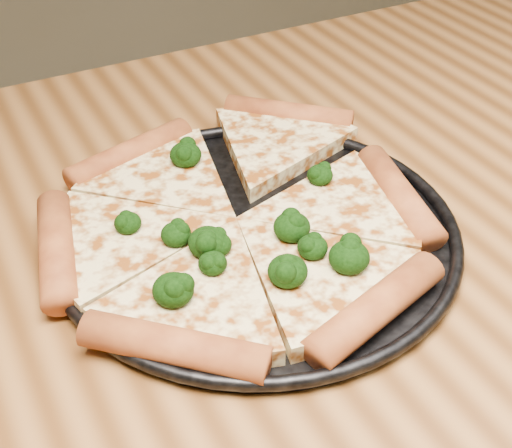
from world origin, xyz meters
name	(u,v)px	position (x,y,z in m)	size (l,w,h in m)	color
dining_table	(285,363)	(0.00, 0.00, 0.66)	(1.20, 0.90, 0.75)	brown
pizza_pan	(256,232)	(0.00, 0.06, 0.76)	(0.34, 0.34, 0.02)	black
pizza	(239,216)	(0.00, 0.08, 0.77)	(0.36, 0.37, 0.03)	beige
broccoli_florets	(244,236)	(-0.02, 0.04, 0.78)	(0.20, 0.22, 0.02)	black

